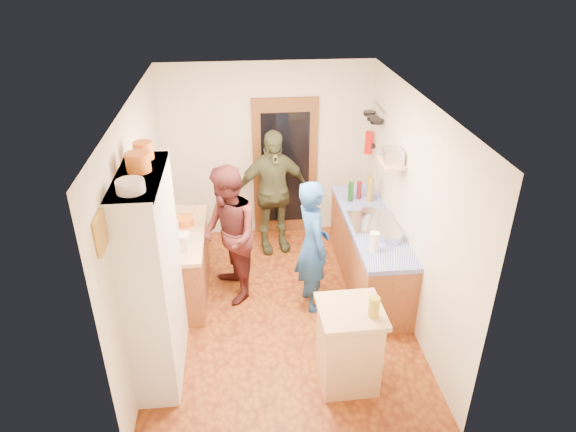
{
  "coord_description": "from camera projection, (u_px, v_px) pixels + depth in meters",
  "views": [
    {
      "loc": [
        -0.41,
        -5.02,
        3.97
      ],
      "look_at": [
        0.11,
        0.15,
        1.21
      ],
      "focal_mm": 32.0,
      "sensor_mm": 36.0,
      "label": 1
    }
  ],
  "objects": [
    {
      "name": "ceiling",
      "position": [
        279.0,
        100.0,
        5.09
      ],
      "size": [
        3.0,
        4.0,
        0.02
      ],
      "primitive_type": "cube",
      "color": "silver",
      "rests_on": "ground"
    },
    {
      "name": "island_top",
      "position": [
        351.0,
        311.0,
        4.88
      ],
      "size": [
        0.63,
        0.63,
        0.05
      ],
      "primitive_type": "cube",
      "rotation": [
        0.0,
        0.0,
        0.02
      ],
      "color": "tan",
      "rests_on": "island_base"
    },
    {
      "name": "floor",
      "position": [
        280.0,
        310.0,
        6.32
      ],
      "size": [
        3.0,
        4.0,
        0.02
      ],
      "primitive_type": "cube",
      "color": "#934B17",
      "rests_on": "ground"
    },
    {
      "name": "hutch_body",
      "position": [
        154.0,
        279.0,
        4.98
      ],
      "size": [
        0.4,
        1.2,
        2.2
      ],
      "primitive_type": "cube",
      "color": "silver",
      "rests_on": "ground"
    },
    {
      "name": "wall_right",
      "position": [
        412.0,
        210.0,
        5.84
      ],
      "size": [
        0.02,
        4.0,
        2.6
      ],
      "primitive_type": "cube",
      "color": "beige",
      "rests_on": "ground"
    },
    {
      "name": "door_frame",
      "position": [
        285.0,
        168.0,
        7.58
      ],
      "size": [
        0.95,
        0.06,
        2.1
      ],
      "primitive_type": "cube",
      "color": "brown",
      "rests_on": "ground"
    },
    {
      "name": "pan_hang_b",
      "position": [
        373.0,
        118.0,
        6.91
      ],
      "size": [
        0.16,
        0.16,
        0.05
      ],
      "primitive_type": "cylinder",
      "color": "black",
      "rests_on": "pan_rail"
    },
    {
      "name": "orange_pot_a",
      "position": [
        138.0,
        162.0,
        4.49
      ],
      "size": [
        0.21,
        0.21,
        0.17
      ],
      "primitive_type": "cylinder",
      "color": "orange",
      "rests_on": "hutch_top_shelf"
    },
    {
      "name": "oil_jar",
      "position": [
        374.0,
        307.0,
        4.73
      ],
      "size": [
        0.11,
        0.11,
        0.21
      ],
      "primitive_type": "cylinder",
      "rotation": [
        0.0,
        0.0,
        0.02
      ],
      "color": "#AD9E2D",
      "rests_on": "island_top"
    },
    {
      "name": "wall_front",
      "position": [
        302.0,
        338.0,
        3.94
      ],
      "size": [
        3.0,
        0.02,
        2.6
      ],
      "primitive_type": "cube",
      "color": "beige",
      "rests_on": "ground"
    },
    {
      "name": "ext_bracket",
      "position": [
        373.0,
        146.0,
        7.26
      ],
      "size": [
        0.06,
        0.1,
        0.04
      ],
      "primitive_type": "cube",
      "color": "black",
      "rests_on": "wall_right"
    },
    {
      "name": "pot_on_hob",
      "position": [
        369.0,
        215.0,
        6.35
      ],
      "size": [
        0.21,
        0.21,
        0.13
      ],
      "primitive_type": "cylinder",
      "color": "silver",
      "rests_on": "hob"
    },
    {
      "name": "plate_stack",
      "position": [
        130.0,
        186.0,
        4.13
      ],
      "size": [
        0.23,
        0.23,
        0.1
      ],
      "primitive_type": "cylinder",
      "color": "white",
      "rests_on": "hutch_top_shelf"
    },
    {
      "name": "island_base",
      "position": [
        348.0,
        348.0,
        5.09
      ],
      "size": [
        0.56,
        0.56,
        0.86
      ],
      "primitive_type": "cube",
      "rotation": [
        0.0,
        0.0,
        0.02
      ],
      "color": "tan",
      "rests_on": "ground"
    },
    {
      "name": "kettle",
      "position": [
        172.0,
        229.0,
        6.07
      ],
      "size": [
        0.18,
        0.18,
        0.18
      ],
      "primitive_type": "cylinder",
      "rotation": [
        0.0,
        0.0,
        0.1
      ],
      "color": "white",
      "rests_on": "left_counter_top"
    },
    {
      "name": "pan_rail",
      "position": [
        379.0,
        108.0,
        6.82
      ],
      "size": [
        0.02,
        0.65,
        0.02
      ],
      "primitive_type": "cylinder",
      "rotation": [
        1.57,
        0.0,
        0.0
      ],
      "color": "silver",
      "rests_on": "wall_right"
    },
    {
      "name": "wall_back",
      "position": [
        268.0,
        152.0,
        7.47
      ],
      "size": [
        3.0,
        0.02,
        2.6
      ],
      "primitive_type": "cube",
      "color": "beige",
      "rests_on": "ground"
    },
    {
      "name": "right_counter_base",
      "position": [
        369.0,
        253.0,
        6.66
      ],
      "size": [
        0.6,
        2.2,
        0.84
      ],
      "primitive_type": "cube",
      "color": "#995630",
      "rests_on": "ground"
    },
    {
      "name": "fire_extinguisher",
      "position": [
        369.0,
        143.0,
        7.23
      ],
      "size": [
        0.11,
        0.11,
        0.32
      ],
      "primitive_type": "cylinder",
      "color": "red",
      "rests_on": "wall_right"
    },
    {
      "name": "toaster",
      "position": [
        178.0,
        242.0,
        5.81
      ],
      "size": [
        0.27,
        0.2,
        0.19
      ],
      "primitive_type": "cube",
      "rotation": [
        0.0,
        0.0,
        -0.14
      ],
      "color": "white",
      "rests_on": "left_counter_top"
    },
    {
      "name": "chopping_board",
      "position": [
        183.0,
        210.0,
        6.69
      ],
      "size": [
        0.33,
        0.27,
        0.02
      ],
      "primitive_type": "cube",
      "rotation": [
        0.0,
        0.0,
        -0.18
      ],
      "color": "tan",
      "rests_on": "left_counter_top"
    },
    {
      "name": "radio",
      "position": [
        393.0,
        156.0,
        5.99
      ],
      "size": [
        0.25,
        0.32,
        0.15
      ],
      "primitive_type": "cube",
      "rotation": [
        0.0,
        0.0,
        -0.1
      ],
      "color": "silver",
      "rests_on": "wall_shelf"
    },
    {
      "name": "paper_towel",
      "position": [
        374.0,
        242.0,
        5.75
      ],
      "size": [
        0.12,
        0.12,
        0.24
      ],
      "primitive_type": "cylinder",
      "rotation": [
        0.0,
        0.0,
        0.1
      ],
      "color": "white",
      "rests_on": "right_counter_top"
    },
    {
      "name": "left_counter_base",
      "position": [
        181.0,
        265.0,
        6.41
      ],
      "size": [
        0.6,
        1.4,
        0.85
      ],
      "primitive_type": "cube",
      "color": "#995630",
      "rests_on": "ground"
    },
    {
      "name": "left_counter_top",
      "position": [
        178.0,
        234.0,
        6.19
      ],
      "size": [
        0.64,
        1.44,
        0.05
      ],
      "primitive_type": "cube",
      "color": "tan",
      "rests_on": "left_counter_base"
    },
    {
      "name": "wall_left",
      "position": [
        141.0,
        222.0,
        5.57
      ],
      "size": [
        0.02,
        4.0,
        2.6
      ],
      "primitive_type": "cube",
      "color": "beige",
      "rests_on": "ground"
    },
    {
      "name": "bottle_a",
      "position": [
        351.0,
        192.0,
        6.88
      ],
      "size": [
        0.08,
        0.08,
        0.28
      ],
      "primitive_type": "cylinder",
      "rotation": [
        0.0,
        0.0,
        0.16
      ],
      "color": "#143F14",
      "rests_on": "right_counter_top"
    },
    {
      "name": "mixing_bowl",
      "position": [
        390.0,
        237.0,
        5.99
      ],
      "size": [
        0.29,
        0.29,
        0.11
      ],
      "primitive_type": "cylinder",
      "rotation": [
        0.0,
        0.0,
        -0.03
      ],
      "color": "silver",
      "rests_on": "right_counter_top"
    },
    {
      "name": "person_hob",
      "position": [
        316.0,
        247.0,
        6.03
      ],
      "size": [
        0.5,
        0.67,
        1.66
      ],
      "primitive_type": "imported",
      "rotation": [
        0.0,
        0.0,
        1.76
      ],
      "color": "#1E4A92",
      "rests_on": "ground"
    },
    {
      "name": "person_left",
      "position": [
        230.0,
        234.0,
        6.2
      ],
      "size": [
        0.86,
        0.99,
        1.75
      ],
      "primitive_type": "imported",
      "rotation": [
        0.0,
        0.0,
        -1.31
      ],
      "color": "#451B1C",
      "rests_on": "ground"
    },
    {
      "name": "picture_frame",
      "position": [
        101.0,
        233.0,
        3.86
      ],
      "size": [
        0.03,
        0.25,
        0.3
      ],
      "primitive_type": "cube",
      "color": "gold",
      "rests_on": "wall_left"
    },
    {
      "name": "wall_shelf",
      "position": [
        392.0,
        163.0,
        6.03
      ],
      "size": [
        0.26,
        0.42,
        0.03
      ],
      "primitive_type": "cube",
      "color": "tan",
      "rests_on": "wall_right"
    },
    {
      "name": "pan_hang_a",
      "position": [
        377.0,
        121.0,
        6.72
      ],
      "size": [
        0.18,
        0.18,
        0.05
      ],
      "primitive_type": "cylinder",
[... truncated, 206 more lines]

